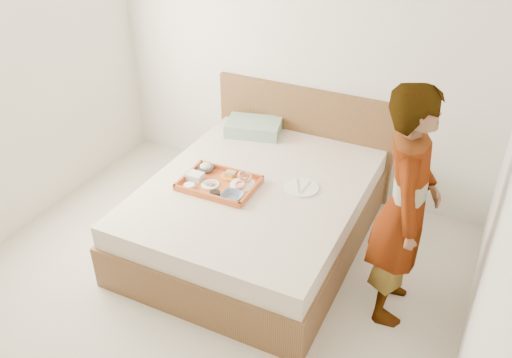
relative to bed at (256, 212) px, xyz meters
The scene contains 17 objects.
ground 1.04m from the bed, 95.15° to the right, with size 3.50×4.00×0.01m, color beige.
wall_back 1.44m from the bed, 95.15° to the left, with size 3.50×0.01×2.60m, color silver.
wall_right 2.20m from the bed, 31.07° to the right, with size 0.01×4.00×2.60m, color silver.
bed is the anchor object (origin of this frame).
headboard 0.99m from the bed, 90.00° to the left, with size 1.65×0.06×0.95m, color brown.
pillow 0.91m from the bed, 117.35° to the left, with size 0.47×0.32×0.11m, color gray.
tray 0.40m from the bed, 149.60° to the right, with size 0.56×0.41×0.05m, color #D26225.
prawn_plate 0.31m from the bed, 132.76° to the right, with size 0.19×0.19×0.01m, color white.
navy_bowl_big 0.41m from the bed, 102.63° to the right, with size 0.16×0.16×0.04m, color #1C244E.
sauce_dish 0.46m from the bed, 123.70° to the right, with size 0.08×0.08×0.03m, color black.
meat_plate 0.45m from the bed, 148.36° to the right, with size 0.14×0.14×0.01m, color white.
bread_plate 0.36m from the bed, behind, with size 0.14×0.14×0.01m, color orange.
salad_bowl 0.53m from the bed, behind, with size 0.12×0.12×0.04m, color #1C244E.
plastic_tub 0.56m from the bed, 160.20° to the right, with size 0.12×0.10×0.05m, color silver.
cheese_round 0.58m from the bed, 146.09° to the right, with size 0.08×0.08×0.03m, color white.
dinner_plate 0.44m from the bed, 17.14° to the left, with size 0.26×0.26×0.01m, color white.
person 1.30m from the bed, 12.12° to the right, with size 0.60×0.40×1.65m, color beige.
Camera 1 is at (1.58, -2.06, 2.75)m, focal length 37.41 mm.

